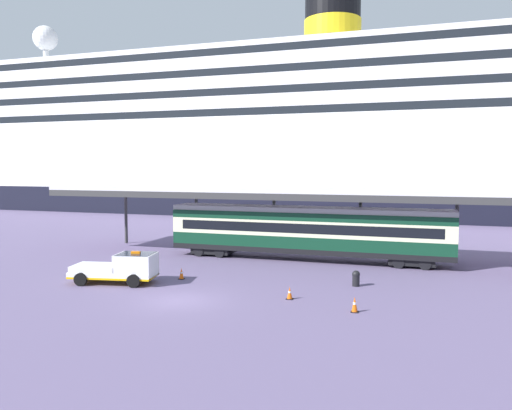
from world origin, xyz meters
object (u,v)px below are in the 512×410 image
at_px(traffic_cone_near, 355,305).
at_px(traffic_cone_mid, 290,293).
at_px(cruise_ship, 309,137).
at_px(service_truck, 122,267).
at_px(traffic_cone_far, 181,274).
at_px(quay_bollard, 356,278).
at_px(train_carriage, 307,230).

distance_m(traffic_cone_near, traffic_cone_mid, 3.93).
distance_m(cruise_ship, service_truck, 53.13).
bearing_deg(traffic_cone_far, quay_bollard, 8.19).
relative_size(service_truck, quay_bollard, 5.71).
relative_size(train_carriage, traffic_cone_mid, 31.06).
relative_size(service_truck, traffic_cone_mid, 7.93).
bearing_deg(service_truck, quay_bollard, 15.16).
bearing_deg(service_truck, traffic_cone_mid, -2.27).
xyz_separation_m(train_carriage, traffic_cone_near, (5.31, -13.04, -1.92)).
bearing_deg(traffic_cone_near, traffic_cone_far, 160.77).
height_order(service_truck, traffic_cone_near, service_truck).
height_order(traffic_cone_near, traffic_cone_mid, traffic_cone_near).
bearing_deg(service_truck, traffic_cone_near, -7.16).
relative_size(cruise_ship, traffic_cone_mid, 256.85).
relative_size(cruise_ship, train_carriage, 8.27).
xyz_separation_m(cruise_ship, train_carriage, (8.84, -40.80, -9.45)).
bearing_deg(traffic_cone_far, traffic_cone_near, -19.23).
bearing_deg(cruise_ship, traffic_cone_far, -86.98).
relative_size(traffic_cone_mid, quay_bollard, 0.72).
bearing_deg(train_carriage, quay_bollard, -57.97).
xyz_separation_m(cruise_ship, traffic_cone_near, (14.14, -53.85, -11.37)).
height_order(cruise_ship, train_carriage, cruise_ship).
relative_size(service_truck, traffic_cone_far, 7.44).
height_order(train_carriage, traffic_cone_far, train_carriage).
relative_size(traffic_cone_near, traffic_cone_far, 1.06).
bearing_deg(cruise_ship, quay_bollard, -74.37).
bearing_deg(train_carriage, cruise_ship, 102.22).
distance_m(cruise_ship, train_carriage, 42.81).
bearing_deg(cruise_ship, train_carriage, -77.78).
xyz_separation_m(train_carriage, service_truck, (-9.19, -11.22, -1.31)).
height_order(cruise_ship, service_truck, cruise_ship).
bearing_deg(quay_bollard, traffic_cone_far, -171.81).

